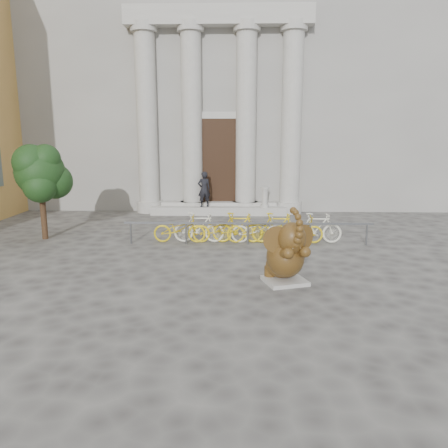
{
  "coord_description": "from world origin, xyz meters",
  "views": [
    {
      "loc": [
        0.79,
        -9.99,
        3.46
      ],
      "look_at": [
        0.46,
        1.63,
        1.1
      ],
      "focal_mm": 35.0,
      "sensor_mm": 36.0,
      "label": 1
    }
  ],
  "objects_px": {
    "bike_rack": "(247,228)",
    "pedestrian": "(204,189)",
    "tree": "(41,174)",
    "elephant_statue": "(286,255)"
  },
  "relations": [
    {
      "from": "elephant_statue",
      "to": "tree",
      "type": "relative_size",
      "value": 0.59
    },
    {
      "from": "elephant_statue",
      "to": "tree",
      "type": "height_order",
      "value": "tree"
    },
    {
      "from": "bike_rack",
      "to": "pedestrian",
      "type": "relative_size",
      "value": 5.12
    },
    {
      "from": "bike_rack",
      "to": "pedestrian",
      "type": "distance_m",
      "value": 5.45
    },
    {
      "from": "elephant_statue",
      "to": "pedestrian",
      "type": "height_order",
      "value": "pedestrian"
    },
    {
      "from": "tree",
      "to": "bike_rack",
      "type": "bearing_deg",
      "value": -2.71
    },
    {
      "from": "bike_rack",
      "to": "tree",
      "type": "height_order",
      "value": "tree"
    },
    {
      "from": "pedestrian",
      "to": "tree",
      "type": "bearing_deg",
      "value": 23.29
    },
    {
      "from": "elephant_statue",
      "to": "bike_rack",
      "type": "height_order",
      "value": "elephant_statue"
    },
    {
      "from": "tree",
      "to": "pedestrian",
      "type": "bearing_deg",
      "value": 43.35
    }
  ]
}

